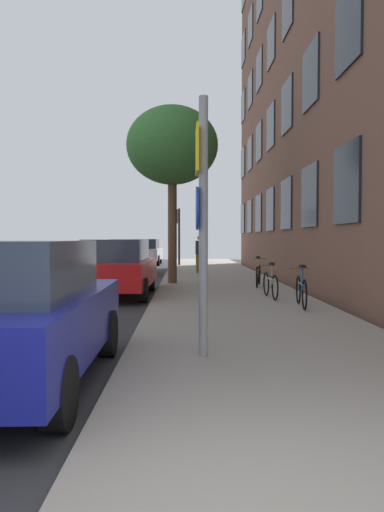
% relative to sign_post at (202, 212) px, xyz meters
% --- Properties ---
extents(ground_plane, '(41.80, 41.80, 0.00)m').
position_rel_sign_post_xyz_m(ground_plane, '(-2.45, 11.13, -1.99)').
color(ground_plane, '#332D28').
extents(road_asphalt, '(7.00, 38.00, 0.01)m').
position_rel_sign_post_xyz_m(road_asphalt, '(-4.55, 11.13, -1.99)').
color(road_asphalt, '#2D2D30').
rests_on(road_asphalt, ground).
extents(sidewalk, '(4.20, 38.00, 0.12)m').
position_rel_sign_post_xyz_m(sidewalk, '(1.05, 11.13, -1.93)').
color(sidewalk, gray).
rests_on(sidewalk, ground).
extents(building_facade, '(0.56, 27.00, 18.05)m').
position_rel_sign_post_xyz_m(building_facade, '(3.65, 10.63, 7.05)').
color(building_facade, brown).
rests_on(building_facade, ground).
extents(sign_post, '(0.16, 0.60, 3.37)m').
position_rel_sign_post_xyz_m(sign_post, '(0.00, 0.00, 0.00)').
color(sign_post, gray).
rests_on(sign_post, sidewalk).
extents(traffic_light, '(0.43, 0.24, 3.28)m').
position_rel_sign_post_xyz_m(traffic_light, '(-0.62, 21.59, 0.38)').
color(traffic_light, black).
rests_on(traffic_light, sidewalk).
extents(tree_near, '(3.15, 3.15, 6.07)m').
position_rel_sign_post_xyz_m(tree_near, '(-0.63, 10.35, 2.82)').
color(tree_near, brown).
rests_on(tree_near, sidewalk).
extents(bicycle_0, '(0.42, 1.67, 0.96)m').
position_rel_sign_post_xyz_m(bicycle_0, '(2.41, 4.44, -1.50)').
color(bicycle_0, black).
rests_on(bicycle_0, sidewalk).
extents(bicycle_1, '(0.42, 1.66, 0.93)m').
position_rel_sign_post_xyz_m(bicycle_1, '(2.01, 6.07, -1.51)').
color(bicycle_1, black).
rests_on(bicycle_1, sidewalk).
extents(bicycle_2, '(0.54, 1.74, 0.97)m').
position_rel_sign_post_xyz_m(bicycle_2, '(2.17, 9.16, -1.49)').
color(bicycle_2, black).
rests_on(bicycle_2, sidewalk).
extents(pedestrian_0, '(0.40, 0.40, 1.69)m').
position_rel_sign_post_xyz_m(pedestrian_0, '(0.48, 15.30, -0.91)').
color(pedestrian_0, olive).
rests_on(pedestrian_0, sidewalk).
extents(car_0, '(1.89, 4.07, 1.62)m').
position_rel_sign_post_xyz_m(car_0, '(-2.13, -0.93, -1.15)').
color(car_0, navy).
rests_on(car_0, road_asphalt).
extents(car_1, '(1.93, 4.45, 1.62)m').
position_rel_sign_post_xyz_m(car_1, '(-2.10, 7.40, -1.15)').
color(car_1, red).
rests_on(car_1, road_asphalt).
extents(car_2, '(1.79, 4.02, 1.62)m').
position_rel_sign_post_xyz_m(car_2, '(-2.70, 15.74, -1.15)').
color(car_2, red).
rests_on(car_2, road_asphalt).
extents(car_3, '(2.01, 4.24, 1.62)m').
position_rel_sign_post_xyz_m(car_3, '(-2.66, 24.07, -1.15)').
color(car_3, '#B7B7BC').
rests_on(car_3, road_asphalt).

